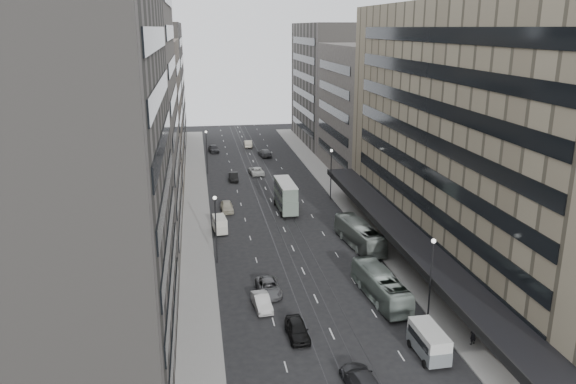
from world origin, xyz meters
TOP-DOWN VIEW (x-y plane):
  - ground at (0.00, 0.00)m, footprint 220.00×220.00m
  - sidewalk_right at (12.00, 37.50)m, footprint 4.00×125.00m
  - sidewalk_left at (-12.00, 37.50)m, footprint 4.00×125.00m
  - department_store at (21.45, 8.00)m, footprint 19.20×60.00m
  - building_right_mid at (21.50, 52.00)m, footprint 15.00×28.00m
  - building_right_far at (21.50, 82.00)m, footprint 15.00×32.00m
  - building_left_a at (-21.50, -8.00)m, footprint 15.00×28.00m
  - building_left_b at (-21.50, 19.00)m, footprint 15.00×26.00m
  - building_left_c at (-21.50, 46.00)m, footprint 15.00×28.00m
  - building_left_d at (-21.50, 79.00)m, footprint 15.00×38.00m
  - lamp_right_near at (9.70, -5.00)m, footprint 0.44×0.44m
  - lamp_right_far at (9.70, 35.00)m, footprint 0.44×0.44m
  - lamp_left_near at (-9.70, 12.00)m, footprint 0.44×0.44m
  - lamp_left_far at (-9.70, 55.00)m, footprint 0.44×0.44m
  - bus_near at (6.54, -0.17)m, footprint 3.38×10.94m
  - bus_far at (8.50, 14.35)m, footprint 3.97×11.44m
  - double_decker at (1.50, 30.15)m, footprint 2.74×8.47m
  - vw_microbus at (7.24, -10.89)m, footprint 2.31×4.86m
  - panel_van at (-8.88, 22.14)m, footprint 2.06×3.74m
  - sedan_0 at (-3.23, -6.06)m, footprint 1.93×4.59m
  - sedan_1 at (-5.77, -0.16)m, footprint 1.90×4.43m
  - sedan_2 at (-4.66, 3.02)m, footprint 2.53×5.09m
  - sedan_3 at (0.34, -14.46)m, footprint 2.78×5.68m
  - sedan_4 at (-7.39, 31.28)m, footprint 1.96×4.63m
  - sedan_5 at (-5.13, 49.04)m, footprint 1.59×4.48m
  - sedan_6 at (-0.55, 52.81)m, footprint 2.79×5.50m
  - sedan_7 at (3.03, 68.22)m, footprint 2.86×5.72m
  - sedan_8 at (-7.84, 74.22)m, footprint 2.58×5.13m
  - sedan_9 at (0.35, 78.59)m, footprint 1.97×5.08m
  - pedestrian at (11.76, -9.98)m, footprint 0.81×0.69m

SIDE VIEW (x-z plane):
  - ground at x=0.00m, z-range 0.00..0.00m
  - sidewalk_right at x=12.00m, z-range 0.00..0.15m
  - sidewalk_left at x=-12.00m, z-range 0.00..0.15m
  - sedan_2 at x=-4.66m, z-range 0.00..1.39m
  - sedan_1 at x=-5.77m, z-range 0.00..1.42m
  - sedan_5 at x=-5.13m, z-range 0.00..1.47m
  - sedan_6 at x=-0.55m, z-range 0.00..1.49m
  - sedan_0 at x=-3.23m, z-range 0.00..1.55m
  - sedan_4 at x=-7.39m, z-range 0.00..1.56m
  - sedan_3 at x=0.34m, z-range 0.00..1.59m
  - sedan_7 at x=3.03m, z-range 0.00..1.60m
  - sedan_9 at x=0.35m, z-range 0.00..1.65m
  - sedan_8 at x=-7.84m, z-range 0.00..1.68m
  - pedestrian at x=11.76m, z-range 0.15..2.05m
  - panel_van at x=-8.88m, z-range 0.12..2.38m
  - vw_microbus at x=7.24m, z-range 0.15..2.74m
  - bus_near at x=6.54m, z-range 0.00..3.00m
  - bus_far at x=8.50m, z-range 0.00..3.12m
  - double_decker at x=1.50m, z-range 0.18..4.79m
  - lamp_right_near at x=9.70m, z-range 1.04..9.36m
  - lamp_right_far at x=9.70m, z-range 1.04..9.36m
  - lamp_left_near at x=-9.70m, z-range 1.04..9.36m
  - lamp_left_far at x=-9.70m, z-range 1.04..9.36m
  - building_right_mid at x=21.50m, z-range 0.00..24.00m
  - building_left_c at x=-21.50m, z-range 0.00..25.00m
  - building_right_far at x=21.50m, z-range 0.00..28.00m
  - building_left_d at x=-21.50m, z-range 0.00..28.00m
  - department_store at x=21.45m, z-range -0.05..29.95m
  - building_left_a at x=-21.50m, z-range 0.00..30.00m
  - building_left_b at x=-21.50m, z-range 0.00..34.00m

